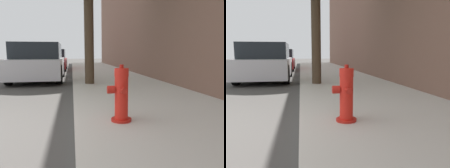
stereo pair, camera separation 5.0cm
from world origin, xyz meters
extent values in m
cube|color=beige|center=(3.48, 0.00, 0.06)|extent=(3.07, 40.00, 0.11)
cylinder|color=red|center=(2.62, 0.17, 0.13)|extent=(0.30, 0.30, 0.04)
cylinder|color=red|center=(2.62, 0.17, 0.45)|extent=(0.19, 0.19, 0.61)
cylinder|color=red|center=(2.62, 0.17, 0.81)|extent=(0.20, 0.20, 0.11)
cylinder|color=red|center=(2.62, 0.17, 0.90)|extent=(0.06, 0.06, 0.05)
cylinder|color=red|center=(2.62, 0.03, 0.57)|extent=(0.08, 0.09, 0.08)
cylinder|color=red|center=(2.62, 0.31, 0.57)|extent=(0.08, 0.09, 0.08)
cylinder|color=red|center=(2.47, 0.17, 0.57)|extent=(0.11, 0.11, 0.11)
cube|color=#B7B7BC|center=(0.65, 6.25, 0.53)|extent=(1.84, 3.90, 0.68)
cube|color=black|center=(0.65, 6.10, 1.17)|extent=(1.69, 2.14, 0.59)
cylinder|color=black|center=(-0.19, 7.46, 0.34)|extent=(0.20, 0.68, 0.68)
cylinder|color=black|center=(1.49, 7.46, 0.34)|extent=(0.20, 0.68, 0.68)
cylinder|color=black|center=(-0.19, 5.04, 0.34)|extent=(0.20, 0.68, 0.68)
cylinder|color=black|center=(1.49, 5.04, 0.34)|extent=(0.20, 0.68, 0.68)
cube|color=maroon|center=(0.75, 11.56, 0.46)|extent=(1.67, 3.93, 0.56)
cube|color=black|center=(0.75, 11.40, 1.03)|extent=(1.54, 2.16, 0.58)
cylinder|color=black|center=(-0.01, 12.78, 0.32)|extent=(0.20, 0.65, 0.65)
cylinder|color=black|center=(1.50, 12.78, 0.32)|extent=(0.20, 0.65, 0.65)
cylinder|color=black|center=(-0.01, 10.34, 0.32)|extent=(0.20, 0.65, 0.65)
cylinder|color=black|center=(1.50, 10.34, 0.32)|extent=(0.20, 0.65, 0.65)
cylinder|color=#423323|center=(2.48, 4.20, 1.72)|extent=(0.30, 0.30, 3.21)
camera|label=1|loc=(1.93, -2.80, 1.08)|focal=35.00mm
camera|label=2|loc=(1.98, -2.81, 1.08)|focal=35.00mm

